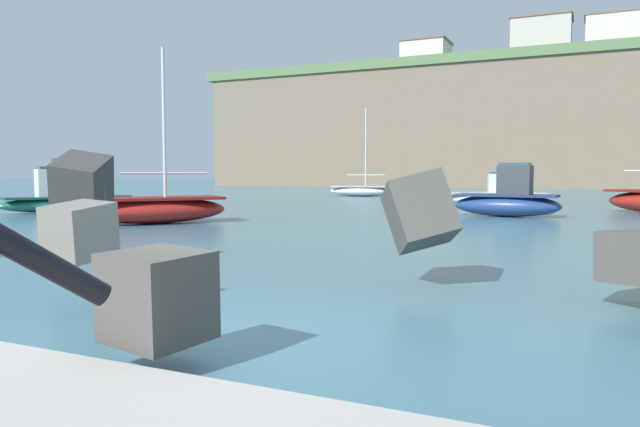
{
  "coord_description": "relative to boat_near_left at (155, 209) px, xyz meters",
  "views": [
    {
      "loc": [
        3.59,
        -5.57,
        1.86
      ],
      "look_at": [
        0.82,
        0.5,
        1.4
      ],
      "focal_mm": 32.82,
      "sensor_mm": 36.0,
      "label": 1
    }
  ],
  "objects": [
    {
      "name": "station_building_central",
      "position": [
        17.37,
        66.86,
        18.84
      ],
      "size": [
        7.17,
        4.67,
        5.17
      ],
      "color": "beige",
      "rests_on": "headland_bluff"
    },
    {
      "name": "boat_mid_right",
      "position": [
        -2.1,
        27.52,
        -0.06
      ],
      "size": [
        5.4,
        2.94,
        7.09
      ],
      "color": "white",
      "rests_on": "ground"
    },
    {
      "name": "headland_bluff",
      "position": [
        10.87,
        73.09,
        7.87
      ],
      "size": [
        96.78,
        33.45,
        16.78
      ],
      "color": "#756651",
      "rests_on": "ground"
    },
    {
      "name": "boat_mid_left",
      "position": [
        11.54,
        8.99,
        0.18
      ],
      "size": [
        4.63,
        2.05,
        2.31
      ],
      "color": "navy",
      "rests_on": "ground"
    },
    {
      "name": "ground_plane",
      "position": [
        10.99,
        -11.6,
        -0.54
      ],
      "size": [
        400.0,
        400.0,
        0.0
      ],
      "primitive_type": "plane",
      "color": "#42707F"
    },
    {
      "name": "station_building_west",
      "position": [
        8.7,
        65.87,
        18.93
      ],
      "size": [
        7.64,
        5.9,
        5.35
      ],
      "color": "#B2ADA3",
      "rests_on": "headland_bluff"
    },
    {
      "name": "boat_near_right",
      "position": [
        -8.06,
        3.2,
        0.11
      ],
      "size": [
        4.22,
        6.16,
        2.17
      ],
      "color": "#1E6656",
      "rests_on": "ground"
    },
    {
      "name": "boat_mid_centre",
      "position": [
        10.04,
        17.0,
        0.06
      ],
      "size": [
        6.07,
        2.93,
        1.95
      ],
      "color": "beige",
      "rests_on": "ground"
    },
    {
      "name": "boat_near_left",
      "position": [
        0.0,
        0.0,
        0.0
      ],
      "size": [
        4.99,
        5.49,
        6.49
      ],
      "color": "maroon",
      "rests_on": "ground"
    },
    {
      "name": "breakwater_jetty",
      "position": [
        7.4,
        -9.64,
        0.47
      ],
      "size": [
        28.54,
        7.81,
        2.35
      ],
      "color": "gray",
      "rests_on": "ground"
    },
    {
      "name": "station_building_east",
      "position": [
        -8.52,
        73.27,
        18.96
      ],
      "size": [
        6.99,
        6.85,
        5.42
      ],
      "color": "beige",
      "rests_on": "headland_bluff"
    }
  ]
}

